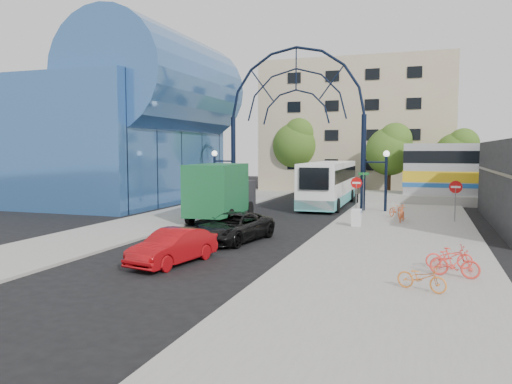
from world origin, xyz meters
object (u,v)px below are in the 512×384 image
(bike_far_c, at_px, (422,278))
(city_bus, at_px, (329,183))
(do_not_enter_sign, at_px, (456,191))
(tree_north_a, at_px, (391,149))
(sandwich_board, at_px, (356,216))
(street_name_sign, at_px, (363,184))
(green_truck, at_px, (222,192))
(tree_north_b, at_px, (297,143))
(stop_sign, at_px, (356,186))
(bike_far_b, at_px, (455,263))
(gateway_arch, at_px, (296,95))
(red_sedan, at_px, (173,247))
(tree_north_c, at_px, (459,152))
(black_suv, at_px, (233,227))
(bike_near_b, at_px, (402,214))
(bike_far_a, at_px, (449,257))
(bike_near_a, at_px, (396,211))

(bike_far_c, bearing_deg, city_bus, 38.67)
(do_not_enter_sign, bearing_deg, tree_north_a, 107.03)
(sandwich_board, bearing_deg, do_not_enter_sign, 36.68)
(street_name_sign, height_order, green_truck, green_truck)
(tree_north_b, bearing_deg, stop_sign, -64.17)
(tree_north_b, xyz_separation_m, bike_far_b, (14.14, -34.36, -4.65))
(gateway_arch, distance_m, stop_sign, 8.37)
(do_not_enter_sign, height_order, red_sedan, do_not_enter_sign)
(stop_sign, xyz_separation_m, street_name_sign, (0.40, 0.60, 0.14))
(tree_north_b, relative_size, city_bus, 0.63)
(tree_north_c, height_order, city_bus, tree_north_c)
(street_name_sign, bearing_deg, black_suv, -110.50)
(bike_near_b, relative_size, bike_far_c, 1.09)
(tree_north_b, xyz_separation_m, bike_far_a, (14.02, -33.07, -4.71))
(black_suv, height_order, bike_far_c, black_suv)
(green_truck, xyz_separation_m, bike_far_c, (12.10, -13.09, -1.26))
(tree_north_c, bearing_deg, gateway_arch, -131.04)
(stop_sign, distance_m, sandwich_board, 6.20)
(do_not_enter_sign, relative_size, street_name_sign, 0.89)
(tree_north_b, bearing_deg, bike_near_b, -60.95)
(bike_near_b, bearing_deg, sandwich_board, -126.21)
(stop_sign, height_order, city_bus, city_bus)
(red_sedan, bearing_deg, gateway_arch, 100.90)
(street_name_sign, distance_m, tree_north_b, 19.81)
(black_suv, distance_m, bike_far_c, 10.89)
(green_truck, relative_size, bike_near_b, 4.27)
(bike_near_b, height_order, bike_far_a, bike_near_b)
(tree_north_a, xyz_separation_m, bike_far_c, (3.10, -32.44, -4.08))
(street_name_sign, height_order, city_bus, city_bus)
(street_name_sign, distance_m, city_bus, 5.96)
(gateway_arch, bearing_deg, bike_near_b, -34.12)
(street_name_sign, xyz_separation_m, tree_north_a, (0.92, 13.33, 2.48))
(sandwich_board, height_order, tree_north_b, tree_north_b)
(do_not_enter_sign, xyz_separation_m, bike_far_a, (-0.86, -13.14, -1.42))
(city_bus, bearing_deg, bike_near_b, -57.09)
(tree_north_a, bearing_deg, red_sedan, -101.07)
(stop_sign, relative_size, bike_far_a, 1.50)
(bike_far_a, distance_m, bike_far_b, 1.29)
(tree_north_c, bearing_deg, tree_north_b, 172.88)
(bike_near_b, bearing_deg, bike_near_a, 108.79)
(red_sedan, xyz_separation_m, bike_far_a, (10.12, 2.12, -0.12))
(do_not_enter_sign, relative_size, tree_north_a, 0.35)
(bike_near_a, bearing_deg, sandwich_board, -143.69)
(bike_near_a, relative_size, bike_far_a, 1.04)
(sandwich_board, xyz_separation_m, tree_north_a, (0.52, 19.95, 3.86))
(bike_near_b, distance_m, bike_far_a, 11.95)
(tree_north_b, height_order, red_sedan, tree_north_b)
(tree_north_b, bearing_deg, bike_far_b, -67.62)
(bike_far_a, bearing_deg, tree_north_b, 10.83)
(green_truck, bearing_deg, do_not_enter_sign, 9.82)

